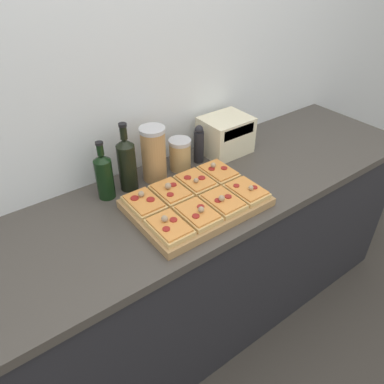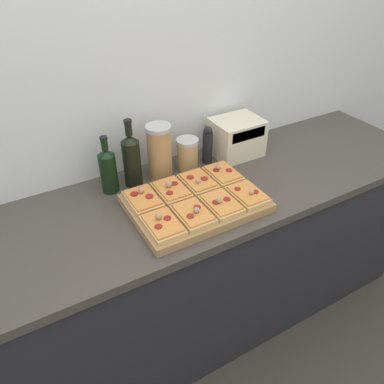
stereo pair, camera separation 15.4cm
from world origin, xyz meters
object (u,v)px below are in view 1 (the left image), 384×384
Objects in this scene: olive_oil_bottle at (104,175)px; toaster_oven at (226,135)px; wine_bottle at (127,163)px; grain_jar_short at (180,154)px; cutting_board at (196,203)px; grain_jar_tall at (153,154)px; pepper_mill at (199,144)px.

olive_oil_bottle is 1.01× the size of toaster_oven.
olive_oil_bottle is 0.11m from wine_bottle.
olive_oil_bottle is at bearing 179.93° from toaster_oven.
olive_oil_bottle is 1.72× the size of grain_jar_short.
cutting_board is at bearing -47.13° from olive_oil_bottle.
cutting_board is 2.04× the size of olive_oil_bottle.
grain_jar_tall reaches higher than pepper_mill.
pepper_mill is (0.50, 0.00, -0.01)m from olive_oil_bottle.
toaster_oven reaches higher than cutting_board.
grain_jar_short is at bearing 0.00° from olive_oil_bottle.
olive_oil_bottle is 1.36× the size of pepper_mill.
grain_jar_short is (0.39, 0.00, -0.03)m from olive_oil_bottle.
pepper_mill is 0.74× the size of toaster_oven.
olive_oil_bottle is at bearing 180.00° from grain_jar_short.
cutting_board is 0.31m from grain_jar_tall.
grain_jar_short is 0.58× the size of toaster_oven.
grain_jar_tall is 0.97× the size of toaster_oven.
grain_jar_short is at bearing 0.00° from wine_bottle.
olive_oil_bottle is 0.67m from toaster_oven.
cutting_board is at bearing -84.84° from grain_jar_tall.
pepper_mill is at bearing 179.71° from toaster_oven.
grain_jar_short is at bearing 0.00° from grain_jar_tall.
cutting_board is 3.52× the size of grain_jar_short.
grain_jar_tall is 0.15m from grain_jar_short.
wine_bottle is 0.39m from pepper_mill.
wine_bottle reaches higher than pepper_mill.
pepper_mill is (0.23, 0.29, 0.08)m from cutting_board.
grain_jar_tall is (0.24, 0.00, 0.02)m from olive_oil_bottle.
olive_oil_bottle is at bearing 180.00° from pepper_mill.
cutting_board is 2.78× the size of pepper_mill.
toaster_oven is at bearing -0.09° from wine_bottle.
toaster_oven is at bearing -0.11° from grain_jar_tall.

